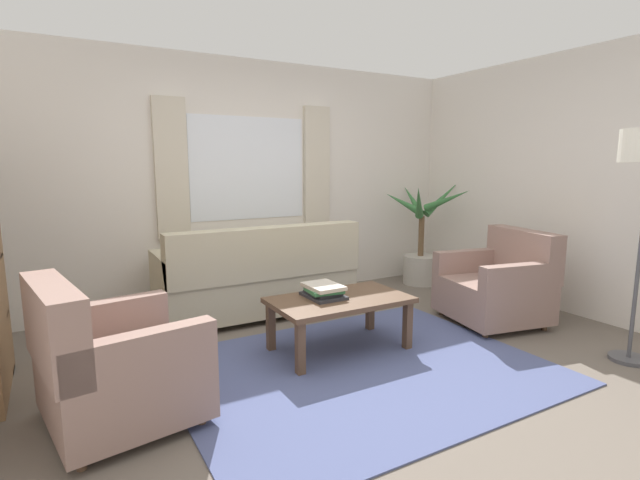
% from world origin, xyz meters
% --- Properties ---
extents(ground_plane, '(6.24, 6.24, 0.00)m').
position_xyz_m(ground_plane, '(0.00, 0.00, 0.00)').
color(ground_plane, '#6B6056').
extents(wall_back, '(5.32, 0.12, 2.60)m').
position_xyz_m(wall_back, '(0.00, 2.26, 1.30)').
color(wall_back, silver).
rests_on(wall_back, ground_plane).
extents(wall_right, '(0.12, 4.40, 2.60)m').
position_xyz_m(wall_right, '(2.66, 0.00, 1.30)').
color(wall_right, silver).
rests_on(wall_right, ground_plane).
extents(window_with_curtains, '(1.98, 0.07, 1.40)m').
position_xyz_m(window_with_curtains, '(0.00, 2.18, 1.45)').
color(window_with_curtains, white).
extents(area_rug, '(2.64, 2.07, 0.01)m').
position_xyz_m(area_rug, '(0.00, 0.00, 0.01)').
color(area_rug, '#4C5684').
rests_on(area_rug, ground_plane).
extents(couch, '(1.90, 0.82, 0.92)m').
position_xyz_m(couch, '(-0.17, 1.56, 0.37)').
color(couch, '#BCB293').
rests_on(couch, ground_plane).
extents(armchair_left, '(0.95, 0.96, 0.88)m').
position_xyz_m(armchair_left, '(-1.67, 0.12, 0.35)').
color(armchair_left, gray).
rests_on(armchair_left, ground_plane).
extents(armchair_right, '(0.96, 0.98, 0.88)m').
position_xyz_m(armchair_right, '(1.74, 0.26, 0.35)').
color(armchair_right, gray).
rests_on(armchair_right, ground_plane).
extents(coffee_table, '(1.10, 0.64, 0.44)m').
position_xyz_m(coffee_table, '(0.06, 0.40, 0.38)').
color(coffee_table, brown).
rests_on(coffee_table, ground_plane).
extents(book_stack_on_table, '(0.28, 0.34, 0.10)m').
position_xyz_m(book_stack_on_table, '(-0.05, 0.48, 0.49)').
color(book_stack_on_table, '#2D2D33').
rests_on(book_stack_on_table, coffee_table).
extents(potted_plant, '(1.00, 1.09, 1.30)m').
position_xyz_m(potted_plant, '(2.10, 1.74, 0.45)').
color(potted_plant, '#B7B2A8').
rests_on(potted_plant, ground_plane).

